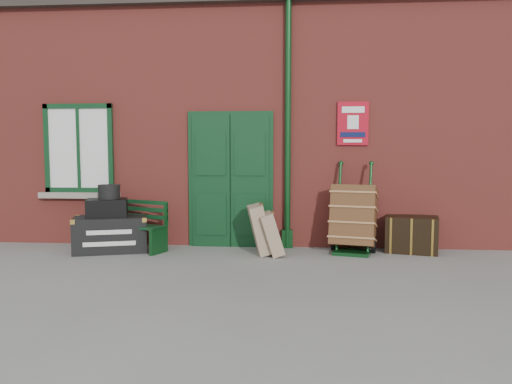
# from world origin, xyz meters

# --- Properties ---
(ground) EXTENTS (80.00, 80.00, 0.00)m
(ground) POSITION_xyz_m (0.00, 0.00, 0.00)
(ground) COLOR gray
(ground) RESTS_ON ground
(station_building) EXTENTS (10.30, 4.30, 4.36)m
(station_building) POSITION_xyz_m (-0.00, 3.49, 2.16)
(station_building) COLOR #A63F35
(station_building) RESTS_ON ground
(bench) EXTENTS (1.41, 0.89, 0.84)m
(bench) POSITION_xyz_m (-1.93, 1.10, 0.42)
(bench) COLOR #0E3419
(bench) RESTS_ON ground
(houdini_trunk) EXTENTS (1.26, 0.92, 0.56)m
(houdini_trunk) POSITION_xyz_m (-2.16, 0.90, 0.28)
(houdini_trunk) COLOR black
(houdini_trunk) RESTS_ON ground
(strongbox) EXTENTS (0.72, 0.61, 0.28)m
(strongbox) POSITION_xyz_m (-2.21, 0.90, 0.70)
(strongbox) COLOR black
(strongbox) RESTS_ON houdini_trunk
(hatbox) EXTENTS (0.42, 0.42, 0.23)m
(hatbox) POSITION_xyz_m (-2.18, 0.93, 0.96)
(hatbox) COLOR black
(hatbox) RESTS_ON strongbox
(suitcase_back) EXTENTS (0.47, 0.60, 0.78)m
(suitcase_back) POSITION_xyz_m (0.23, 0.91, 0.39)
(suitcase_back) COLOR #A08569
(suitcase_back) RESTS_ON ground
(suitcase_front) EXTENTS (0.46, 0.54, 0.68)m
(suitcase_front) POSITION_xyz_m (0.41, 0.81, 0.34)
(suitcase_front) COLOR #A08569
(suitcase_front) RESTS_ON ground
(porter_trolley) EXTENTS (0.83, 0.87, 1.41)m
(porter_trolley) POSITION_xyz_m (1.70, 1.16, 0.55)
(porter_trolley) COLOR #0D3716
(porter_trolley) RESTS_ON ground
(dark_trunk) EXTENTS (0.89, 0.69, 0.57)m
(dark_trunk) POSITION_xyz_m (2.63, 1.25, 0.29)
(dark_trunk) COLOR black
(dark_trunk) RESTS_ON ground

